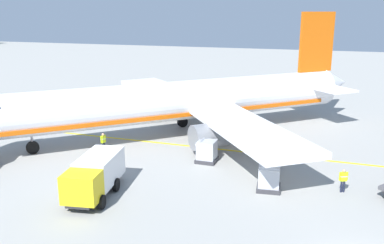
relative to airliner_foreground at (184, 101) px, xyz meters
The scene contains 7 objects.
airliner_foreground is the anchor object (origin of this frame).
service_truck_fuel 15.55m from the airliner_foreground, behind, with size 6.32×3.21×2.55m.
cargo_container_near 15.02m from the airliner_foreground, 137.01° to the right, with size 1.78×1.78×1.99m.
cargo_container_mid 8.53m from the airliner_foreground, 147.19° to the right, with size 1.63×1.63×1.91m.
crew_marshaller 17.88m from the airliner_foreground, 122.65° to the right, with size 0.40×0.58×1.65m.
crew_loader_left 9.11m from the airliner_foreground, 146.49° to the left, with size 0.62×0.30×1.69m.
apron_guide_line 6.64m from the airliner_foreground, 126.57° to the right, with size 0.30×60.00×0.01m, color yellow.
Camera 1 is at (-19.23, 2.32, 11.94)m, focal length 39.31 mm.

